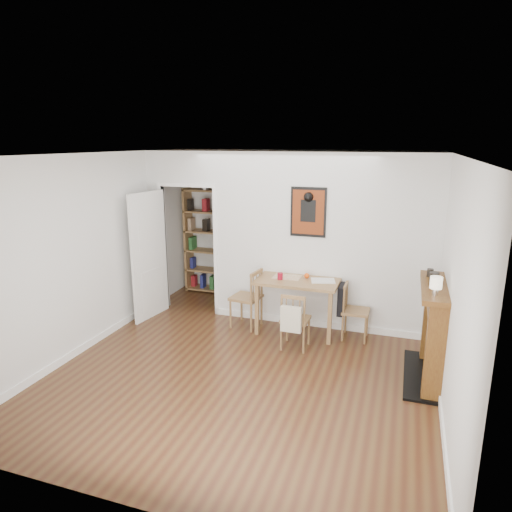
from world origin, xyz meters
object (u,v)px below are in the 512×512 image
(ceramic_jar_a, at_px, (434,278))
(dining_table, at_px, (298,285))
(mantel_lamp, at_px, (436,284))
(fireplace, at_px, (434,330))
(bookshelf, at_px, (207,241))
(chair_left, at_px, (246,298))
(chair_right, at_px, (355,311))
(orange_fruit, at_px, (307,276))
(notebook, at_px, (323,281))
(chair_front, at_px, (295,320))
(red_glass, at_px, (280,276))
(ceramic_jar_b, at_px, (430,273))

(ceramic_jar_a, bearing_deg, dining_table, 155.92)
(dining_table, height_order, mantel_lamp, mantel_lamp)
(fireplace, bearing_deg, bookshelf, 150.87)
(chair_left, bearing_deg, ceramic_jar_a, -15.67)
(chair_right, distance_m, mantel_lamp, 1.77)
(orange_fruit, bearing_deg, notebook, -15.87)
(chair_front, distance_m, notebook, 0.75)
(chair_right, distance_m, red_glass, 1.16)
(chair_right, distance_m, fireplace, 1.33)
(fireplace, bearing_deg, chair_front, 170.60)
(ceramic_jar_a, bearing_deg, chair_front, 172.20)
(bookshelf, xyz_separation_m, notebook, (2.39, -1.29, -0.14))
(chair_left, relative_size, chair_front, 1.13)
(mantel_lamp, bearing_deg, bookshelf, 146.43)
(dining_table, distance_m, bookshelf, 2.42)
(chair_left, height_order, chair_right, chair_left)
(chair_left, bearing_deg, ceramic_jar_b, -10.03)
(mantel_lamp, distance_m, ceramic_jar_b, 0.70)
(dining_table, relative_size, mantel_lamp, 5.88)
(bookshelf, bearing_deg, chair_left, -47.76)
(ceramic_jar_a, bearing_deg, chair_left, 164.33)
(chair_right, distance_m, notebook, 0.61)
(red_glass, relative_size, orange_fruit, 1.31)
(dining_table, height_order, notebook, notebook)
(dining_table, relative_size, ceramic_jar_b, 12.31)
(dining_table, xyz_separation_m, fireplace, (1.83, -0.85, -0.09))
(bookshelf, bearing_deg, chair_right, -24.50)
(red_glass, relative_size, notebook, 0.30)
(chair_right, bearing_deg, dining_table, -180.00)
(chair_left, relative_size, mantel_lamp, 4.49)
(red_glass, xyz_separation_m, orange_fruit, (0.35, 0.18, -0.01))
(dining_table, relative_size, bookshelf, 0.61)
(fireplace, xyz_separation_m, red_glass, (-2.07, 0.75, 0.24))
(chair_front, relative_size, ceramic_jar_a, 6.14)
(dining_table, xyz_separation_m, notebook, (0.36, 0.01, 0.11))
(red_glass, relative_size, ceramic_jar_a, 0.77)
(chair_left, xyz_separation_m, chair_front, (0.88, -0.49, -0.05))
(orange_fruit, distance_m, mantel_lamp, 2.16)
(notebook, relative_size, ceramic_jar_b, 3.45)
(chair_left, height_order, fireplace, fireplace)
(notebook, bearing_deg, red_glass, -169.92)
(chair_front, xyz_separation_m, bookshelf, (-2.13, 1.86, 0.55))
(dining_table, xyz_separation_m, chair_front, (0.10, -0.56, -0.30))
(fireplace, relative_size, orange_fruit, 16.29)
(bookshelf, bearing_deg, mantel_lamp, -33.57)
(notebook, distance_m, ceramic_jar_a, 1.68)
(fireplace, distance_m, orange_fruit, 1.97)
(red_glass, bearing_deg, mantel_lamp, -29.07)
(dining_table, relative_size, chair_right, 1.46)
(chair_right, bearing_deg, chair_left, -177.24)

